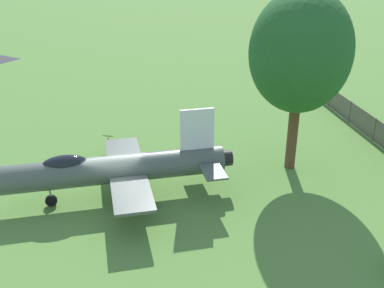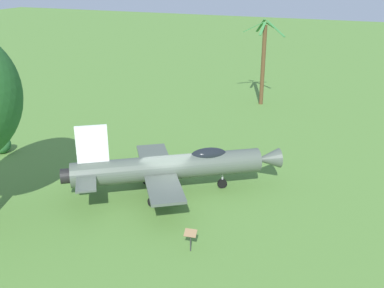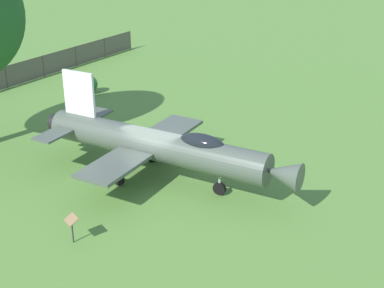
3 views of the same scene
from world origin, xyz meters
name	(u,v)px [view 3 (image 3 of 3)]	position (x,y,z in m)	size (l,w,h in m)	color
ground_plane	(156,178)	(0.00, 0.00, 0.00)	(200.00, 200.00, 0.00)	#568438
display_jet	(161,146)	(-0.20, 0.30, 1.77)	(9.51, 12.05, 4.69)	#4C564C
shrub_near_fence	(88,84)	(-1.13, -14.06, 0.64)	(1.34, 1.16, 1.28)	#2D7033
info_plaque	(72,223)	(5.06, 3.54, 0.85)	(0.47, 0.65, 1.14)	#333333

